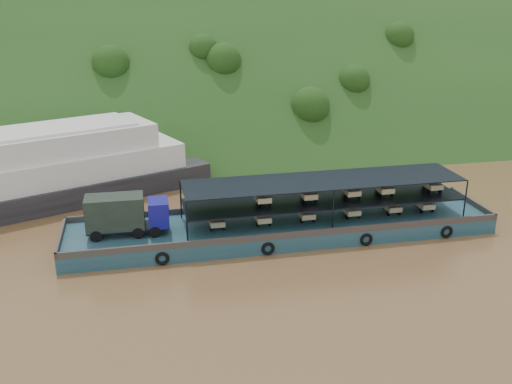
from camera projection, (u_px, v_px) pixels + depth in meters
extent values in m
plane|color=brown|center=(288.00, 239.00, 46.43)|extent=(160.00, 160.00, 0.00)
cube|color=#193D16|center=(220.00, 135.00, 79.55)|extent=(140.00, 39.60, 39.60)
cube|color=#15404B|center=(282.00, 228.00, 47.12)|extent=(35.00, 7.00, 1.20)
cube|color=#592D19|center=(272.00, 204.00, 49.96)|extent=(35.00, 0.20, 0.50)
cube|color=#592D19|center=(293.00, 235.00, 43.70)|extent=(35.00, 0.20, 0.50)
cube|color=#592D19|center=(472.00, 203.00, 50.29)|extent=(0.20, 7.00, 0.50)
cube|color=#592D19|center=(61.00, 237.00, 43.37)|extent=(0.20, 7.00, 0.50)
torus|color=black|center=(162.00, 259.00, 41.88)|extent=(1.06, 0.26, 1.06)
torus|color=black|center=(268.00, 249.00, 43.47)|extent=(1.06, 0.26, 1.06)
torus|color=black|center=(366.00, 240.00, 45.06)|extent=(1.06, 0.26, 1.06)
torus|color=black|center=(447.00, 232.00, 46.45)|extent=(1.06, 0.26, 1.06)
cylinder|color=black|center=(96.00, 236.00, 43.01)|extent=(0.92, 0.34, 0.91)
cylinder|color=black|center=(98.00, 226.00, 44.78)|extent=(0.92, 0.34, 0.91)
cylinder|color=black|center=(138.00, 233.00, 43.56)|extent=(0.92, 0.34, 0.91)
cylinder|color=black|center=(138.00, 223.00, 45.33)|extent=(0.92, 0.34, 0.91)
cylinder|color=black|center=(155.00, 232.00, 43.78)|extent=(0.92, 0.34, 0.91)
cylinder|color=black|center=(154.00, 222.00, 45.55)|extent=(0.92, 0.34, 0.91)
cube|color=black|center=(128.00, 227.00, 44.27)|extent=(6.25, 2.15, 0.18)
cube|color=navy|center=(158.00, 212.00, 44.33)|extent=(1.60, 2.23, 2.01)
cube|color=black|center=(168.00, 207.00, 44.35)|extent=(0.10, 1.83, 0.82)
cube|color=black|center=(115.00, 212.00, 43.66)|extent=(4.43, 2.29, 2.55)
cube|color=black|center=(323.00, 199.00, 47.05)|extent=(23.00, 5.00, 0.12)
cube|color=black|center=(324.00, 180.00, 46.50)|extent=(23.00, 5.00, 0.08)
cylinder|color=black|center=(187.00, 222.00, 42.47)|extent=(0.12, 0.12, 3.30)
cylinder|color=black|center=(181.00, 199.00, 47.07)|extent=(0.12, 0.12, 3.30)
cylinder|color=black|center=(333.00, 210.00, 44.75)|extent=(0.12, 0.12, 3.30)
cylinder|color=black|center=(314.00, 189.00, 49.35)|extent=(0.12, 0.12, 3.30)
cylinder|color=black|center=(465.00, 199.00, 47.04)|extent=(0.12, 0.12, 3.30)
cylinder|color=black|center=(435.00, 181.00, 51.64)|extent=(0.12, 0.12, 3.30)
cylinder|color=black|center=(214.00, 219.00, 46.71)|extent=(0.12, 0.52, 0.52)
cylinder|color=black|center=(211.00, 228.00, 44.95)|extent=(0.14, 0.52, 0.52)
cylinder|color=black|center=(224.00, 227.00, 45.15)|extent=(0.14, 0.52, 0.52)
cube|color=#C1B188|center=(217.00, 222.00, 45.26)|extent=(1.15, 1.50, 0.44)
cube|color=#B02A0B|center=(215.00, 214.00, 46.25)|extent=(0.55, 0.80, 0.80)
cube|color=#B02A0B|center=(215.00, 210.00, 45.90)|extent=(0.50, 0.10, 0.10)
cylinder|color=black|center=(259.00, 215.00, 47.46)|extent=(0.12, 0.52, 0.52)
cylinder|color=black|center=(258.00, 224.00, 45.70)|extent=(0.14, 0.52, 0.52)
cylinder|color=black|center=(270.00, 223.00, 45.90)|extent=(0.14, 0.52, 0.52)
cube|color=beige|center=(263.00, 218.00, 46.01)|extent=(1.15, 1.50, 0.44)
cube|color=#A80B1B|center=(260.00, 211.00, 47.01)|extent=(0.55, 0.80, 0.80)
cube|color=#A80B1B|center=(260.00, 206.00, 46.65)|extent=(0.50, 0.10, 0.10)
cylinder|color=black|center=(301.00, 212.00, 48.19)|extent=(0.12, 0.52, 0.52)
cylinder|color=black|center=(302.00, 220.00, 46.43)|extent=(0.14, 0.52, 0.52)
cylinder|color=black|center=(313.00, 219.00, 46.63)|extent=(0.14, 0.52, 0.52)
cube|color=#C8B68E|center=(307.00, 214.00, 46.74)|extent=(1.15, 1.50, 0.44)
cube|color=#BB0C13|center=(303.00, 207.00, 47.74)|extent=(0.55, 0.80, 0.80)
cube|color=#BB0C13|center=(303.00, 203.00, 47.38)|extent=(0.50, 0.10, 0.10)
cylinder|color=black|center=(345.00, 208.00, 48.97)|extent=(0.12, 0.52, 0.52)
cylinder|color=black|center=(347.00, 216.00, 47.21)|extent=(0.14, 0.52, 0.52)
cylinder|color=black|center=(359.00, 215.00, 47.41)|extent=(0.14, 0.52, 0.52)
cube|color=beige|center=(352.00, 211.00, 47.52)|extent=(1.15, 1.50, 0.44)
cube|color=red|center=(347.00, 204.00, 48.52)|extent=(0.55, 0.80, 0.80)
cube|color=red|center=(348.00, 199.00, 48.16)|extent=(0.50, 0.10, 0.10)
cylinder|color=black|center=(385.00, 205.00, 49.70)|extent=(0.12, 0.52, 0.52)
cylinder|color=black|center=(388.00, 213.00, 47.94)|extent=(0.14, 0.52, 0.52)
cylinder|color=black|center=(399.00, 212.00, 48.14)|extent=(0.14, 0.52, 0.52)
cube|color=#CBB28F|center=(392.00, 207.00, 48.25)|extent=(1.15, 1.50, 0.44)
cube|color=red|center=(387.00, 201.00, 49.24)|extent=(0.55, 0.80, 0.80)
cube|color=red|center=(388.00, 196.00, 48.89)|extent=(0.50, 0.10, 0.10)
cylinder|color=black|center=(417.00, 202.00, 50.30)|extent=(0.12, 0.52, 0.52)
cylinder|color=black|center=(421.00, 210.00, 48.54)|extent=(0.14, 0.52, 0.52)
cylinder|color=black|center=(432.00, 209.00, 48.74)|extent=(0.14, 0.52, 0.52)
cube|color=beige|center=(425.00, 205.00, 48.85)|extent=(1.15, 1.50, 0.44)
cube|color=#B10B12|center=(419.00, 198.00, 49.85)|extent=(0.55, 0.80, 0.80)
cube|color=#B10B12|center=(421.00, 193.00, 49.49)|extent=(0.50, 0.10, 0.10)
cylinder|color=black|center=(259.00, 196.00, 46.87)|extent=(0.12, 0.52, 0.52)
cylinder|color=black|center=(258.00, 204.00, 45.12)|extent=(0.14, 0.52, 0.52)
cylinder|color=black|center=(270.00, 203.00, 45.32)|extent=(0.14, 0.52, 0.52)
cube|color=beige|center=(263.00, 198.00, 45.42)|extent=(1.15, 1.50, 0.44)
cube|color=#1C43AA|center=(260.00, 191.00, 46.42)|extent=(0.55, 0.80, 0.80)
cube|color=#1C43AA|center=(260.00, 186.00, 46.07)|extent=(0.50, 0.10, 0.10)
cylinder|color=black|center=(303.00, 193.00, 47.63)|extent=(0.12, 0.52, 0.52)
cylinder|color=black|center=(304.00, 200.00, 45.88)|extent=(0.14, 0.52, 0.52)
cylinder|color=black|center=(316.00, 200.00, 46.08)|extent=(0.14, 0.52, 0.52)
cube|color=#C7B98D|center=(309.00, 195.00, 46.18)|extent=(1.15, 1.50, 0.44)
cube|color=red|center=(305.00, 188.00, 47.18)|extent=(0.55, 0.80, 0.80)
cube|color=red|center=(305.00, 183.00, 46.83)|extent=(0.50, 0.10, 0.10)
cylinder|color=black|center=(345.00, 189.00, 48.37)|extent=(0.12, 0.52, 0.52)
cylinder|color=black|center=(347.00, 197.00, 46.61)|extent=(0.14, 0.52, 0.52)
cylinder|color=black|center=(359.00, 196.00, 46.81)|extent=(0.14, 0.52, 0.52)
cube|color=beige|center=(352.00, 191.00, 46.92)|extent=(1.15, 1.50, 0.44)
cube|color=#C8C38D|center=(347.00, 185.00, 47.91)|extent=(0.55, 0.80, 0.80)
cube|color=#C8C38D|center=(348.00, 180.00, 47.56)|extent=(0.50, 0.10, 0.10)
cylinder|color=black|center=(377.00, 187.00, 48.95)|extent=(0.12, 0.52, 0.52)
cylinder|color=black|center=(381.00, 194.00, 47.19)|extent=(0.14, 0.52, 0.52)
cylinder|color=black|center=(392.00, 194.00, 47.39)|extent=(0.14, 0.52, 0.52)
cube|color=beige|center=(385.00, 189.00, 47.50)|extent=(1.15, 1.50, 0.44)
cube|color=red|center=(379.00, 182.00, 48.50)|extent=(0.55, 0.80, 0.80)
cube|color=red|center=(381.00, 178.00, 48.15)|extent=(0.50, 0.10, 0.10)
cylinder|color=black|center=(424.00, 184.00, 49.82)|extent=(0.12, 0.52, 0.52)
cylinder|color=black|center=(429.00, 191.00, 48.07)|extent=(0.14, 0.52, 0.52)
cylinder|color=black|center=(440.00, 190.00, 48.27)|extent=(0.14, 0.52, 0.52)
cube|color=tan|center=(433.00, 185.00, 48.37)|extent=(1.15, 1.50, 0.44)
cube|color=beige|center=(427.00, 179.00, 49.37)|extent=(0.55, 0.80, 0.80)
cube|color=beige|center=(428.00, 174.00, 49.02)|extent=(0.50, 0.10, 0.10)
cube|color=black|center=(27.00, 194.00, 53.68)|extent=(35.62, 21.26, 2.09)
cube|color=silver|center=(23.00, 171.00, 52.91)|extent=(30.44, 18.47, 2.44)
cube|color=silver|center=(20.00, 146.00, 52.12)|extent=(25.26, 15.69, 2.27)
cube|color=silver|center=(18.00, 133.00, 51.69)|extent=(21.70, 13.56, 0.26)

